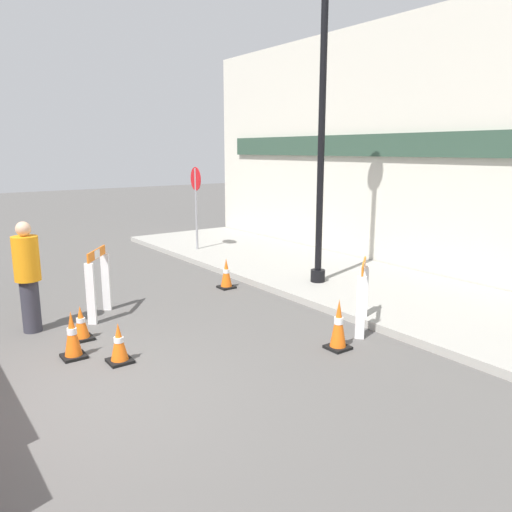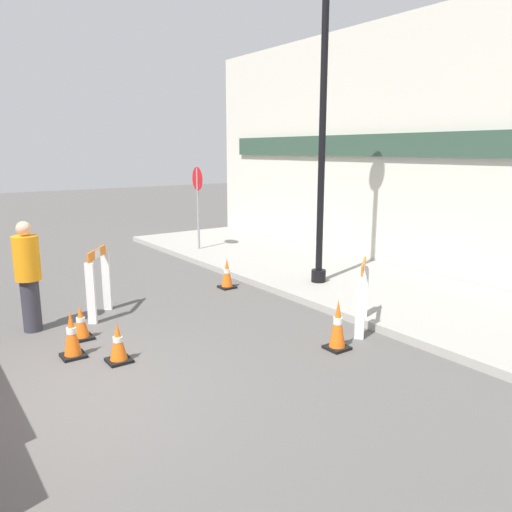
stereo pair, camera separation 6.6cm
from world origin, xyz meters
name	(u,v)px [view 2 (the right image)]	position (x,y,z in m)	size (l,w,h in m)	color
ground_plane	(57,405)	(0.00, 0.00, 0.00)	(60.00, 60.00, 0.00)	#565451
sidewalk_slab	(417,301)	(0.00, 6.19, 0.06)	(18.00, 3.38, 0.13)	#9E9B93
storefront_facade	(486,147)	(0.00, 7.95, 2.75)	(18.00, 0.22, 5.50)	beige
streetlamp_post	(324,90)	(-1.83, 5.49, 3.77)	(0.44, 0.44, 5.72)	black
stop_sign	(198,194)	(-6.19, 5.22, 1.56)	(0.60, 0.07, 2.14)	gray
barricade_0	(99,281)	(-2.63, 1.37, 0.60)	(0.69, 0.59, 1.14)	white
barricade_1	(362,295)	(0.36, 4.35, 0.57)	(0.55, 0.64, 1.09)	white
traffic_cone_0	(118,343)	(-0.69, 0.95, 0.26)	(0.30, 0.30, 0.53)	black
traffic_cone_1	(72,335)	(-1.20, 0.52, 0.31)	(0.30, 0.30, 0.64)	black
traffic_cone_2	(227,274)	(-2.87, 4.00, 0.29)	(0.30, 0.30, 0.60)	black
traffic_cone_3	(81,323)	(-1.79, 0.81, 0.24)	(0.30, 0.30, 0.51)	black
traffic_cone_4	(338,325)	(0.65, 3.56, 0.35)	(0.30, 0.30, 0.71)	black
person_worker	(28,274)	(-2.57, 0.31, 0.90)	(0.50, 0.50, 1.68)	#33333D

